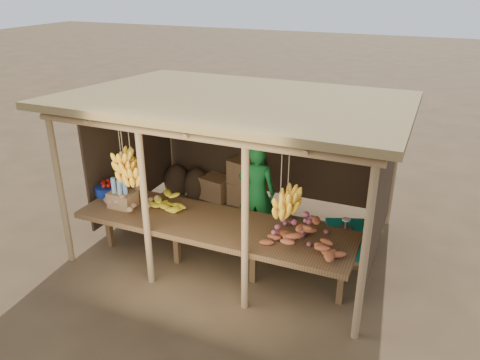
% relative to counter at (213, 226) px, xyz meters
% --- Properties ---
extents(ground, '(60.00, 60.00, 0.00)m').
position_rel_counter_xyz_m(ground, '(-0.00, 0.95, -0.74)').
color(ground, brown).
rests_on(ground, ground).
extents(stall_structure, '(4.70, 3.50, 2.43)m').
position_rel_counter_xyz_m(stall_structure, '(0.02, 0.83, 1.16)').
color(stall_structure, '#A17E53').
rests_on(stall_structure, ground).
extents(counter, '(3.90, 1.05, 0.80)m').
position_rel_counter_xyz_m(counter, '(0.00, 0.00, 0.00)').
color(counter, brown).
rests_on(counter, ground).
extents(potato_heap, '(0.98, 0.76, 0.36)m').
position_rel_counter_xyz_m(potato_heap, '(-1.33, -0.06, 0.24)').
color(potato_heap, tan).
rests_on(potato_heap, counter).
extents(sweet_potato_heap, '(1.00, 0.67, 0.36)m').
position_rel_counter_xyz_m(sweet_potato_heap, '(1.34, -0.09, 0.24)').
color(sweet_potato_heap, '#AE532C').
rests_on(sweet_potato_heap, counter).
extents(onion_heap, '(0.86, 0.55, 0.36)m').
position_rel_counter_xyz_m(onion_heap, '(1.08, 0.10, 0.24)').
color(onion_heap, '#AE545F').
rests_on(onion_heap, counter).
extents(banana_pile, '(0.73, 0.59, 0.35)m').
position_rel_counter_xyz_m(banana_pile, '(-0.82, 0.22, 0.24)').
color(banana_pile, yellow).
rests_on(banana_pile, counter).
extents(tomato_basin, '(0.39, 0.39, 0.20)m').
position_rel_counter_xyz_m(tomato_basin, '(-1.90, 0.20, 0.15)').
color(tomato_basin, navy).
rests_on(tomato_basin, counter).
extents(bottle_box, '(0.37, 0.29, 0.46)m').
position_rel_counter_xyz_m(bottle_box, '(-1.42, -0.08, 0.24)').
color(bottle_box, '#A07348').
rests_on(bottle_box, counter).
extents(vendor, '(0.64, 0.47, 1.61)m').
position_rel_counter_xyz_m(vendor, '(0.21, 1.12, 0.06)').
color(vendor, '#186C29').
rests_on(vendor, ground).
extents(tarp_crate, '(0.77, 0.72, 0.75)m').
position_rel_counter_xyz_m(tarp_crate, '(1.69, 1.01, -0.43)').
color(tarp_crate, brown).
rests_on(tarp_crate, ground).
extents(carton_stack, '(1.20, 0.54, 0.85)m').
position_rel_counter_xyz_m(carton_stack, '(-0.60, 2.15, -0.36)').
color(carton_stack, '#A07348').
rests_on(carton_stack, ground).
extents(burlap_sacks, '(0.93, 0.49, 0.66)m').
position_rel_counter_xyz_m(burlap_sacks, '(-1.63, 2.15, -0.45)').
color(burlap_sacks, '#422F1E').
rests_on(burlap_sacks, ground).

